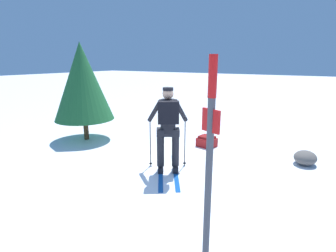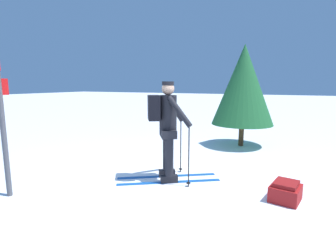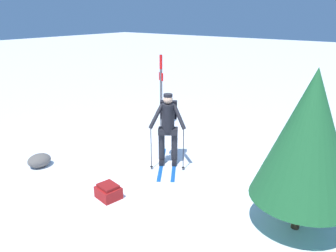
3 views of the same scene
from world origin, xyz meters
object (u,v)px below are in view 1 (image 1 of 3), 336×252
Objects in this scene: skier at (168,125)px; pine_tree at (82,82)px; rock_boulder at (305,158)px; dropped_backpack at (207,142)px; trail_marker at (210,149)px.

skier is 3.43m from pine_tree.
rock_boulder is at bearing 102.74° from pine_tree.
dropped_backpack is 4.40m from trail_marker.
trail_marker reaches higher than dropped_backpack.
skier is 3.40× the size of dropped_backpack.
trail_marker is (3.87, 1.69, 1.24)m from dropped_backpack.
skier is at bearing 0.07° from dropped_backpack.
trail_marker is at bearing 62.44° from pine_tree.
skier is 2.56m from trail_marker.
skier is at bearing -138.10° from trail_marker.
dropped_backpack is (-1.98, -0.00, -0.88)m from skier.
skier is 0.64× the size of pine_tree.
trail_marker is at bearing 23.64° from dropped_backpack.
dropped_backpack is 3.85m from pine_tree.
rock_boulder is (-3.88, 0.69, -1.22)m from trail_marker.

